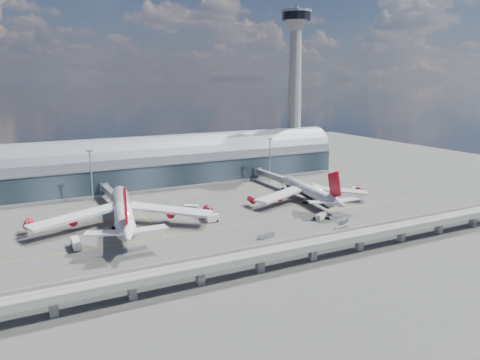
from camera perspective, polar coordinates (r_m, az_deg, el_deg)
name	(u,v)px	position (r m, az deg, el deg)	size (l,w,h in m)	color
ground	(236,218)	(202.54, -0.44, -4.60)	(500.00, 500.00, 0.00)	#474744
taxi_lines	(215,206)	(221.67, -3.06, -3.13)	(200.00, 80.12, 0.01)	gold
terminal	(174,164)	(269.85, -8.04, 2.00)	(200.00, 30.00, 28.00)	#202D35
control_tower	(295,90)	(308.96, 6.67, 10.83)	(19.00, 19.00, 103.00)	gray
guideway	(313,245)	(156.45, 8.88, -7.84)	(220.00, 8.50, 7.20)	gray
floodlight_mast_left	(91,175)	(235.09, -17.67, 0.60)	(3.00, 0.70, 25.70)	gray
floodlight_mast_right	(270,159)	(270.13, 3.66, 2.60)	(3.00, 0.70, 25.70)	gray
airliner_left	(123,211)	(192.83, -14.08, -3.73)	(73.98, 77.90, 23.86)	white
airliner_right	(309,192)	(228.59, 8.45, -1.41)	(61.25, 64.07, 20.37)	white
jet_bridge_left	(109,191)	(236.36, -15.71, -1.31)	(4.40, 28.00, 7.25)	gray
jet_bridge_right	(268,175)	(266.88, 3.49, 0.64)	(4.40, 32.00, 7.25)	gray
service_truck_0	(76,244)	(176.28, -19.38, -7.32)	(3.00, 8.08, 3.32)	silver
service_truck_1	(212,218)	(196.40, -3.37, -4.67)	(5.59, 2.91, 3.19)	silver
service_truck_2	(321,216)	(202.87, 9.88, -4.35)	(7.48, 5.46, 2.68)	silver
service_truck_3	(354,190)	(253.87, 13.75, -1.18)	(4.97, 5.58, 2.63)	silver
service_truck_4	(315,187)	(255.00, 9.16, -0.88)	(3.22, 5.56, 3.06)	silver
service_truck_5	(191,208)	(211.52, -5.99, -3.47)	(6.93, 5.77, 3.20)	silver
cargo_train_0	(267,235)	(177.67, 3.26, -6.74)	(7.99, 3.51, 1.75)	gray
cargo_train_1	(341,228)	(190.00, 12.22, -5.77)	(7.09, 2.71, 1.55)	gray
cargo_train_2	(344,221)	(200.01, 12.60, -4.87)	(6.90, 5.25, 1.62)	gray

